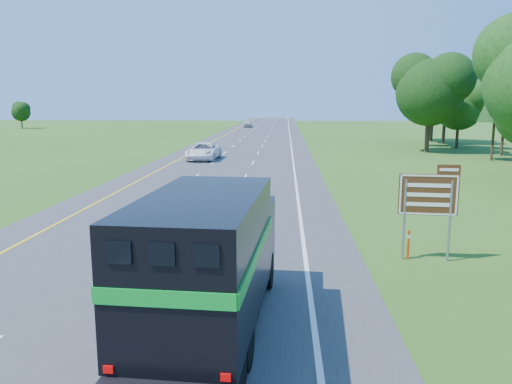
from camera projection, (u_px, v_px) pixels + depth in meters
road at (244, 151)px, 57.24m from camera, size 15.00×260.00×0.04m
lane_markings at (244, 150)px, 57.23m from camera, size 11.15×260.00×0.01m
horse_truck at (209, 258)px, 11.48m from camera, size 2.89×7.86×3.42m
white_suv at (204, 151)px, 47.70m from camera, size 2.85×5.91×1.62m
far_car at (248, 124)px, 111.85m from camera, size 2.16×4.78×1.59m
exit_sign at (429, 199)px, 17.01m from camera, size 1.98×0.25×3.36m
delineator at (408, 244)px, 17.41m from camera, size 0.09×0.05×1.04m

